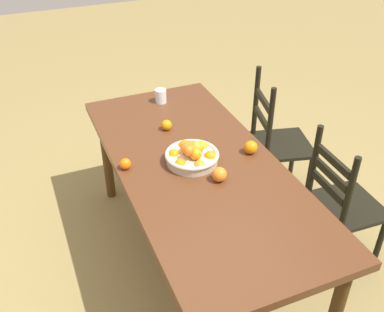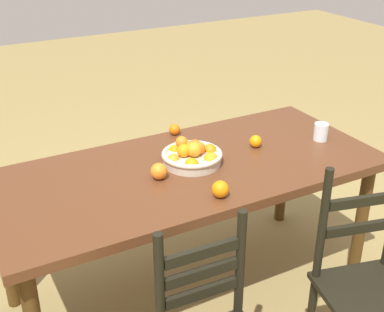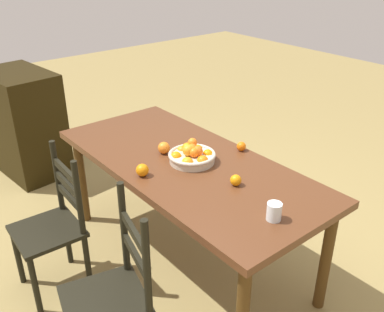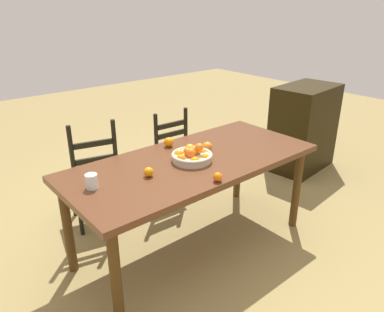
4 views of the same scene
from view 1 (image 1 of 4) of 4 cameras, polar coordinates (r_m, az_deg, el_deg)
ground_plane at (r=2.95m, az=0.64°, el=-13.14°), size 12.00×12.00×0.00m
dining_table at (r=2.49m, az=0.73°, el=-2.48°), size 1.90×0.85×0.76m
chair_near_window at (r=3.26m, az=10.69°, el=1.53°), size 0.48×0.48×0.97m
chair_by_cabinet at (r=2.80m, az=18.37°, el=-6.08°), size 0.40×0.40×0.92m
fruit_bowl at (r=2.44m, az=0.01°, el=0.14°), size 0.30×0.30×0.14m
orange_loose_0 at (r=2.42m, az=-8.47°, el=-0.99°), size 0.06×0.06×0.06m
orange_loose_1 at (r=2.74m, az=-3.25°, el=3.95°), size 0.06×0.06×0.06m
orange_loose_2 at (r=2.31m, az=3.50°, el=-2.35°), size 0.08×0.08×0.08m
orange_loose_3 at (r=2.54m, az=7.48°, el=1.10°), size 0.08×0.08×0.08m
drinking_glass at (r=3.06m, az=-3.99°, el=7.62°), size 0.08×0.08×0.09m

